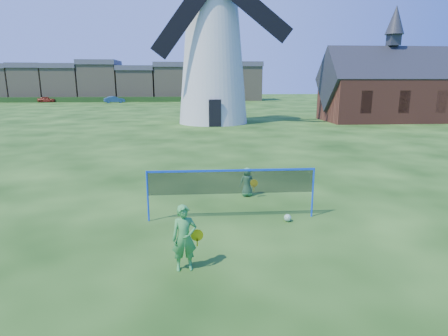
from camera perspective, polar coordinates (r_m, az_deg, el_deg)
ground at (r=11.23m, az=-0.83°, el=-8.07°), size 220.00×220.00×0.00m
windmill at (r=37.20m, az=-1.74°, el=18.00°), size 14.25×6.78×20.21m
chapel at (r=42.55m, az=24.18°, el=11.02°), size 13.56×6.57×11.46m
badminton_net at (r=10.99m, az=1.20°, el=-2.30°), size 5.05×0.05×1.55m
player_girl at (r=8.23m, az=-6.17°, el=-10.77°), size 0.71×0.43×1.50m
player_boy at (r=13.37m, az=3.61°, el=-2.18°), size 0.64×0.43×1.06m
play_ball at (r=11.26m, az=9.85°, el=-7.63°), size 0.22×0.22×0.22m
terraced_houses at (r=84.43m, az=-17.27°, el=12.67°), size 65.77×8.40×8.38m
hedge at (r=79.45m, az=-20.28°, el=9.93°), size 62.00×0.80×1.00m
car_left at (r=81.73m, az=-25.78°, el=9.57°), size 3.46×1.56×1.16m
car_right at (r=74.89m, az=-16.66°, el=10.14°), size 4.09×2.56×1.27m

